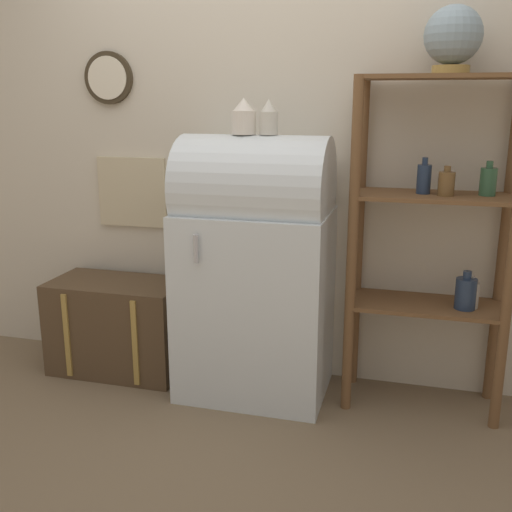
{
  "coord_description": "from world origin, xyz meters",
  "views": [
    {
      "loc": [
        0.79,
        -2.61,
        1.54
      ],
      "look_at": [
        0.0,
        0.27,
        0.75
      ],
      "focal_mm": 42.0,
      "sensor_mm": 36.0,
      "label": 1
    }
  ],
  "objects": [
    {
      "name": "globe",
      "position": [
        0.9,
        0.37,
        1.81
      ],
      "size": [
        0.26,
        0.26,
        0.3
      ],
      "color": "#AD8942",
      "rests_on": "shelf_unit"
    },
    {
      "name": "refrigerator",
      "position": [
        -0.0,
        0.27,
        0.7
      ],
      "size": [
        0.76,
        0.59,
        1.37
      ],
      "color": "silver",
      "rests_on": "ground_plane"
    },
    {
      "name": "ground_plane",
      "position": [
        0.0,
        0.0,
        0.0
      ],
      "size": [
        12.0,
        12.0,
        0.0
      ],
      "primitive_type": "plane",
      "color": "#7A664C"
    },
    {
      "name": "wall_back",
      "position": [
        -0.01,
        0.57,
        1.35
      ],
      "size": [
        7.0,
        0.09,
        2.7
      ],
      "color": "beige",
      "rests_on": "ground_plane"
    },
    {
      "name": "shelf_unit",
      "position": [
        0.88,
        0.35,
        0.94
      ],
      "size": [
        0.77,
        0.36,
        1.65
      ],
      "color": "brown",
      "rests_on": "ground_plane"
    },
    {
      "name": "vase_left",
      "position": [
        -0.06,
        0.26,
        1.45
      ],
      "size": [
        0.12,
        0.12,
        0.18
      ],
      "color": "silver",
      "rests_on": "refrigerator"
    },
    {
      "name": "vase_center",
      "position": [
        0.07,
        0.27,
        1.45
      ],
      "size": [
        0.09,
        0.09,
        0.17
      ],
      "color": "beige",
      "rests_on": "refrigerator"
    },
    {
      "name": "suitcase_trunk",
      "position": [
        -0.83,
        0.31,
        0.27
      ],
      "size": [
        0.75,
        0.42,
        0.54
      ],
      "color": "brown",
      "rests_on": "ground_plane"
    }
  ]
}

